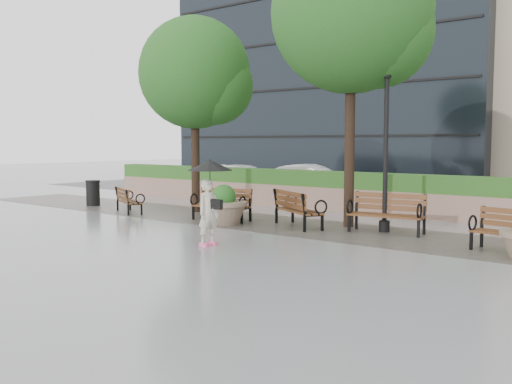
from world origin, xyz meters
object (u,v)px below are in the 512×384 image
Objects in this scene: bench_0 at (129,206)px; trash_bin at (93,194)px; bench_2 at (298,217)px; bench_1 at (222,211)px; car_right at (312,181)px; lamppost at (385,162)px; planter_left at (224,209)px; pedestrian at (209,194)px; car_left at (244,180)px; bench_3 at (386,222)px.

trash_bin is at bearing 13.40° from bench_0.
trash_bin is at bearing 31.00° from bench_2.
bench_0 is 2.85m from trash_bin.
bench_1 reaches higher than bench_0.
car_right reaches higher than bench_0.
lamppost is (4.81, 1.08, 1.57)m from bench_1.
trash_bin is 0.21× the size of car_right.
planter_left is (-1.97, -0.90, 0.15)m from bench_2.
pedestrian reaches higher than bench_2.
car_right reaches higher than bench_2.
car_right is (-4.24, 7.19, 0.41)m from bench_2.
trash_bin is 7.29m from car_left.
trash_bin is at bearing 176.47° from bench_3.
bench_1 is 5.17m from lamppost.
bench_2 is at bearing -127.79° from car_left.
bench_3 is at bearing -144.62° from car_right.
bench_1 is at bearing -177.67° from bench_3.
bench_1 is at bearing 36.76° from bench_2.
pedestrian is at bearing 119.41° from bench_2.
trash_bin is at bearing 169.95° from bench_1.
planter_left reaches higher than bench_3.
bench_0 is 6.30m from bench_2.
lamppost reaches higher than planter_left.
bench_1 is at bearing -140.61° from car_left.
lamppost is at bearing 5.32° from trash_bin.
pedestrian is (7.69, -10.46, 0.52)m from car_left.
pedestrian is at bearing -20.01° from trash_bin.
bench_0 is 8.80m from lamppost.
car_left is (-5.70, 7.75, 0.21)m from planter_left.
trash_bin is 11.42m from lamppost.
bench_0 is 0.83× the size of bench_3.
bench_0 is at bearing -165.58° from car_left.
car_right is at bearing 135.16° from lamppost.
trash_bin is at bearing 137.92° from car_right.
car_left is (-10.07, 6.31, 0.36)m from bench_3.
car_right is at bearing 92.85° from bench_1.
bench_2 is at bearing -147.18° from bench_0.
lamppost is 4.93m from pedestrian.
bench_0 is at bearing -178.50° from bench_3.
planter_left is (4.28, -0.03, 0.20)m from bench_0.
bench_2 is at bearing 24.68° from planter_left.
lamppost is at bearing 21.19° from planter_left.
bench_3 is at bearing -118.10° from car_left.
lamppost is 2.16× the size of pedestrian.
bench_2 is (2.55, 0.35, 0.01)m from bench_1.
car_right is at bearing 29.11° from pedestrian.
bench_3 is 1.03× the size of pedestrian.
planter_left is (-4.37, -1.44, 0.14)m from bench_3.
trash_bin is 9.66m from pedestrian.
bench_3 is at bearing 4.27° from trash_bin.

